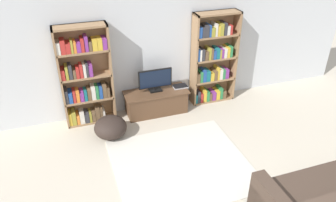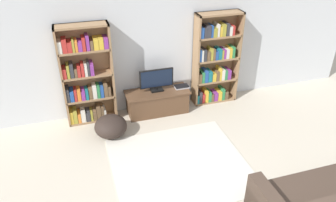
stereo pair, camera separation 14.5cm
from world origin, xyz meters
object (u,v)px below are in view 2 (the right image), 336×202
Objects in this scene: bookshelf_right at (214,61)px; tv_stand at (157,102)px; bookshelf_left at (86,77)px; laptop at (182,86)px; beanbag_ottoman at (111,126)px; television at (157,80)px.

tv_stand is at bearing -173.95° from bookshelf_right.
bookshelf_left is 1.83m from laptop.
bookshelf_right is (2.50, -0.00, -0.00)m from bookshelf_left.
laptop is (1.78, -0.10, -0.42)m from bookshelf_left.
bookshelf_left reaches higher than tv_stand.
bookshelf_left reaches higher than laptop.
tv_stand is 1.13m from beanbag_ottoman.
bookshelf_left reaches higher than beanbag_ottoman.
bookshelf_left is at bearing 176.77° from laptop.
bookshelf_left is at bearing 174.21° from tv_stand.
beanbag_ottoman is (-1.50, -0.55, -0.28)m from laptop.
beanbag_ottoman is (-2.22, -0.65, -0.70)m from bookshelf_right.
bookshelf_right reaches higher than television.
television reaches higher than tv_stand.
tv_stand is at bearing -5.79° from bookshelf_left.
bookshelf_left is 1.00m from beanbag_ottoman.
beanbag_ottoman is at bearing -163.55° from bookshelf_right.
laptop reaches higher than tv_stand.
television is 1.15× the size of beanbag_ottoman.
television is (1.28, -0.10, -0.19)m from bookshelf_left.
bookshelf_left reaches higher than television.
tv_stand is 2.16× the size of beanbag_ottoman.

